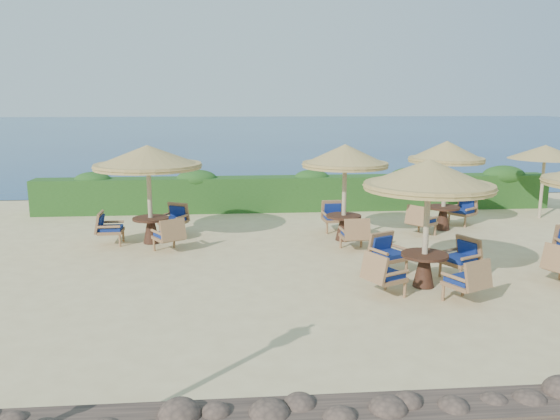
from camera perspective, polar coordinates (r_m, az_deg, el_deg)
The scene contains 8 objects.
ground at distance 12.40m, azimuth 5.73°, elevation -6.51°, with size 120.00×120.00×0.00m, color beige.
sea at distance 81.71m, azimuth -3.37°, elevation 8.59°, with size 160.00×160.00×0.00m, color navy.
hedge at distance 19.19m, azimuth 1.84°, elevation 1.74°, with size 18.00×0.90×1.20m, color #1B4315.
extra_parasol at distance 19.63m, azimuth 25.97°, elevation 5.45°, with size 2.30×2.30×2.41m.
cafe_set_0 at distance 11.37m, azimuth 15.16°, elevation 0.76°, with size 2.82×2.82×2.65m.
cafe_set_2 at distance 14.88m, azimuth -13.59°, elevation 3.82°, with size 2.86×2.86×2.65m.
cafe_set_3 at distance 14.88m, azimuth 6.79°, elevation 3.99°, with size 2.35×2.84×2.65m.
cafe_set_4 at distance 16.75m, azimuth 16.93°, elevation 4.25°, with size 2.68×2.21×2.65m.
Camera 1 is at (-2.23, -11.60, 3.77)m, focal length 35.00 mm.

